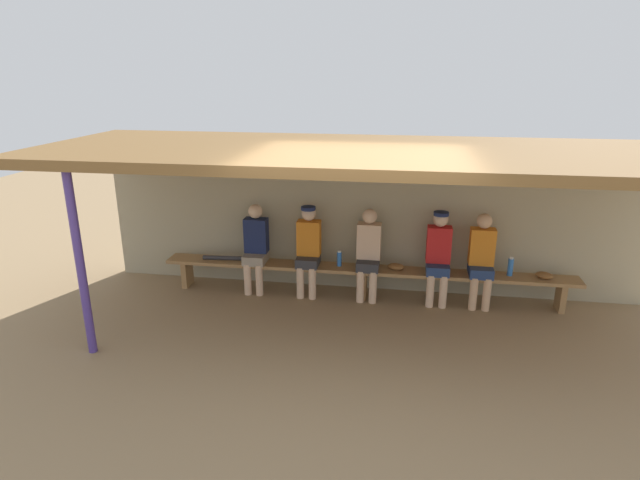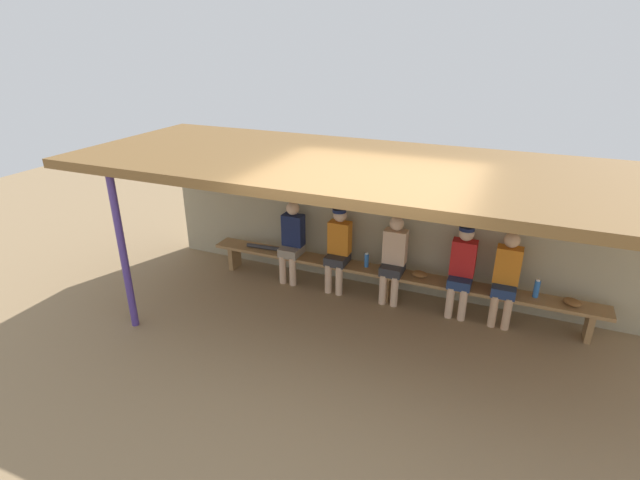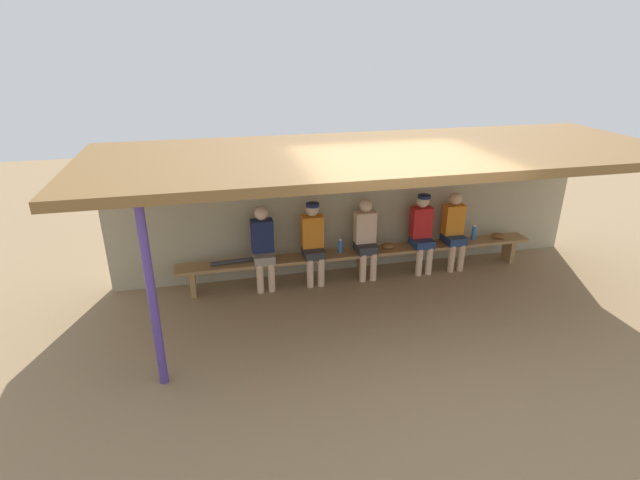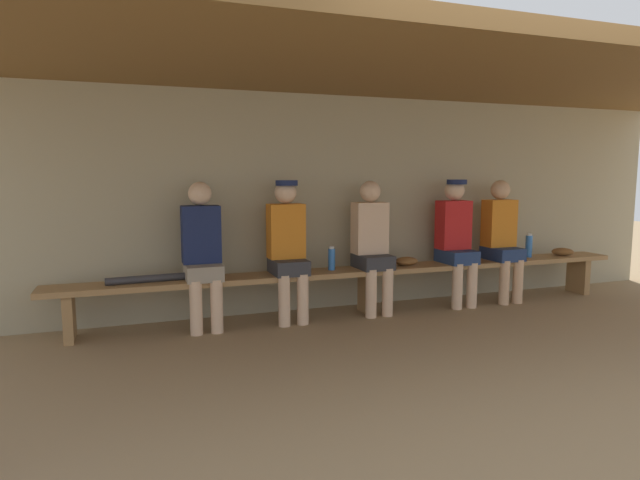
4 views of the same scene
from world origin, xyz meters
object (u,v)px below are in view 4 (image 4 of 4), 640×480
(player_leftmost, at_px, (288,244))
(baseball_bat, at_px, (151,279))
(player_in_white, at_px, (456,236))
(baseball_glove_worn, at_px, (563,252))
(player_in_red, at_px, (202,249))
(water_bottle_clear, at_px, (332,259))
(player_shirtless_tan, at_px, (502,235))
(baseball_glove_tan, at_px, (407,261))
(player_with_sunglasses, at_px, (372,241))
(bench, at_px, (367,275))
(water_bottle_green, at_px, (529,246))

(player_leftmost, distance_m, baseball_bat, 1.28)
(player_in_white, distance_m, baseball_glove_worn, 1.47)
(player_leftmost, relative_size, player_in_white, 1.00)
(player_leftmost, xyz_separation_m, player_in_red, (-0.80, -0.00, -0.02))
(player_in_red, xyz_separation_m, water_bottle_clear, (1.26, 0.03, -0.16))
(player_shirtless_tan, relative_size, baseball_glove_tan, 5.56)
(player_in_white, distance_m, baseball_glove_tan, 0.64)
(player_in_white, distance_m, player_in_red, 2.67)
(player_shirtless_tan, height_order, baseball_glove_tan, player_shirtless_tan)
(player_in_white, height_order, baseball_bat, player_in_white)
(player_leftmost, height_order, player_with_sunglasses, player_leftmost)
(player_in_white, bearing_deg, player_in_red, -179.99)
(baseball_glove_worn, bearing_deg, player_leftmost, 32.38)
(player_in_red, distance_m, baseball_glove_tan, 2.10)
(player_with_sunglasses, xyz_separation_m, baseball_glove_tan, (0.40, 0.01, -0.22))
(player_leftmost, relative_size, player_with_sunglasses, 1.01)
(bench, distance_m, player_leftmost, 0.91)
(player_leftmost, xyz_separation_m, player_shirtless_tan, (2.46, -0.00, -0.02))
(player_leftmost, xyz_separation_m, baseball_bat, (-1.25, -0.00, -0.25))
(player_leftmost, bearing_deg, water_bottle_clear, 3.22)
(baseball_glove_worn, bearing_deg, player_in_white, 32.20)
(baseball_bat, bearing_deg, baseball_glove_worn, -4.24)
(player_shirtless_tan, bearing_deg, player_leftmost, 179.99)
(bench, relative_size, water_bottle_green, 22.16)
(player_in_white, relative_size, baseball_glove_worn, 5.60)
(player_leftmost, height_order, baseball_glove_tan, player_leftmost)
(baseball_bat, bearing_deg, player_leftmost, -4.02)
(player_in_white, xyz_separation_m, baseball_glove_tan, (-0.59, 0.01, -0.24))
(baseball_glove_tan, bearing_deg, player_leftmost, 7.95)
(baseball_bat, bearing_deg, water_bottle_green, -3.62)
(bench, relative_size, player_with_sunglasses, 4.49)
(player_with_sunglasses, relative_size, baseball_glove_worn, 5.56)
(bench, height_order, player_with_sunglasses, player_with_sunglasses)
(player_in_red, distance_m, baseball_bat, 0.51)
(water_bottle_green, relative_size, baseball_bat, 0.36)
(baseball_glove_tan, xyz_separation_m, baseball_bat, (-2.54, -0.01, -0.01))
(player_leftmost, distance_m, player_with_sunglasses, 0.88)
(baseball_glove_tan, bearing_deg, baseball_glove_worn, -172.77)
(bench, relative_size, baseball_bat, 7.96)
(player_shirtless_tan, xyz_separation_m, water_bottle_green, (0.41, 0.04, -0.14))
(bench, height_order, player_in_red, player_in_red)
(bench, distance_m, baseball_glove_worn, 2.50)
(player_shirtless_tan, xyz_separation_m, baseball_glove_worn, (0.86, -0.01, -0.22))
(player_in_red, xyz_separation_m, baseball_bat, (-0.45, -0.00, -0.24))
(player_with_sunglasses, height_order, water_bottle_clear, player_with_sunglasses)
(player_shirtless_tan, relative_size, player_in_red, 1.00)
(player_shirtless_tan, bearing_deg, player_in_white, 179.95)
(player_shirtless_tan, relative_size, water_bottle_green, 4.93)
(water_bottle_clear, relative_size, baseball_glove_worn, 0.98)
(player_leftmost, relative_size, player_shirtless_tan, 1.01)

